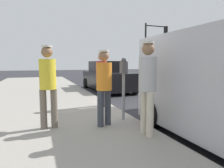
% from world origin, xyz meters
% --- Properties ---
extents(ground_plane, '(80.00, 80.00, 0.00)m').
position_xyz_m(ground_plane, '(0.00, 0.00, 0.00)').
color(ground_plane, '#2D2D33').
extents(sidewalk_slab, '(5.00, 32.00, 0.15)m').
position_xyz_m(sidewalk_slab, '(3.50, 0.00, 0.07)').
color(sidewalk_slab, '#9E998E').
rests_on(sidewalk_slab, ground).
extents(parking_meter_near, '(0.14, 0.18, 1.52)m').
position_xyz_m(parking_meter_near, '(1.35, 0.32, 1.18)').
color(parking_meter_near, gray).
rests_on(parking_meter_near, sidewalk_slab).
extents(pedestrian_in_yellow, '(0.36, 0.34, 1.76)m').
position_xyz_m(pedestrian_in_yellow, '(3.09, 0.32, 1.16)').
color(pedestrian_in_yellow, '#726656').
rests_on(pedestrian_in_yellow, sidewalk_slab).
extents(pedestrian_in_orange, '(0.34, 0.34, 1.67)m').
position_xyz_m(pedestrian_in_orange, '(1.93, 0.58, 1.11)').
color(pedestrian_in_orange, '#383D47').
rests_on(pedestrian_in_orange, sidewalk_slab).
extents(pedestrian_in_red, '(0.34, 0.36, 1.72)m').
position_xyz_m(pedestrian_in_red, '(1.41, -1.28, 1.14)').
color(pedestrian_in_red, '#383D47').
rests_on(pedestrian_in_red, sidewalk_slab).
extents(pedestrian_in_gray, '(0.34, 0.36, 1.79)m').
position_xyz_m(pedestrian_in_gray, '(1.33, 1.40, 1.19)').
color(pedestrian_in_gray, beige).
rests_on(pedestrian_in_gray, sidewalk_slab).
extents(parked_sedan_behind, '(2.00, 4.43, 1.65)m').
position_xyz_m(parked_sedan_behind, '(-0.39, -5.76, 0.75)').
color(parked_sedan_behind, black).
rests_on(parked_sedan_behind, ground).
extents(traffic_light_corner, '(2.48, 0.42, 5.20)m').
position_xyz_m(traffic_light_corner, '(-6.98, -11.52, 3.52)').
color(traffic_light_corner, black).
rests_on(traffic_light_corner, ground).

